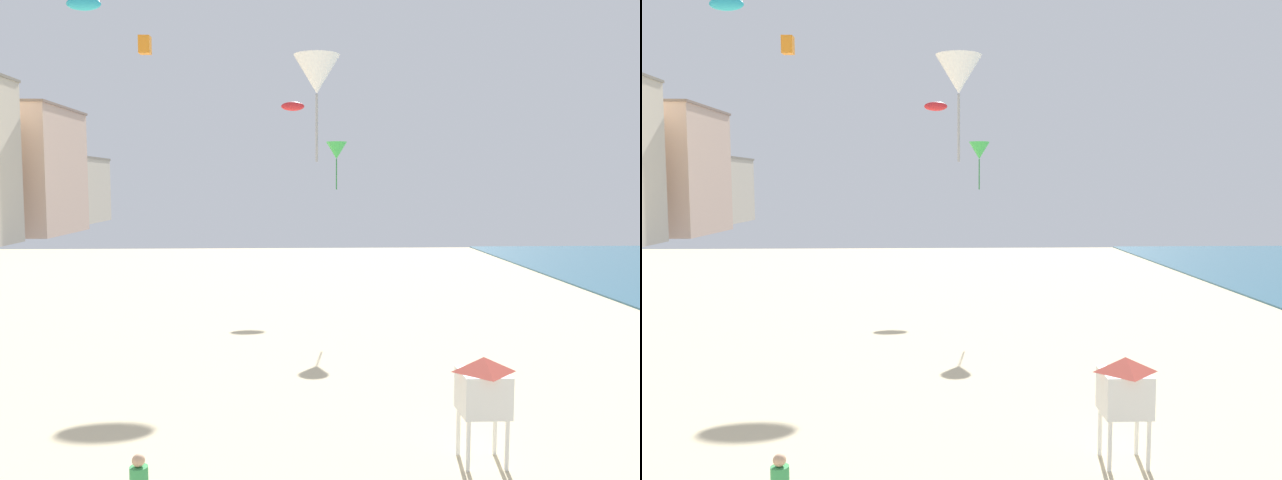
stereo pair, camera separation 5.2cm
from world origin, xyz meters
The scene contains 8 objects.
boardwalk_hotel_distant centered at (-31.44, 79.82, 8.11)m, with size 17.39×16.12×16.20m.
boardwalk_hotel_furthest centered at (-31.44, 100.97, 5.37)m, with size 10.60×20.11×10.74m.
lifeguard_stand centered at (10.45, 9.69, 1.84)m, with size 1.10×1.10×2.55m.
kite_red_parafoil centered at (5.99, 37.99, 11.57)m, with size 1.52×0.42×0.59m.
kite_white_delta centered at (6.70, 13.99, 9.70)m, with size 1.34×1.34×3.04m.
kite_cyan_parafoil centered at (-3.07, 24.34, 14.34)m, with size 1.50×0.42×0.58m.
kite_green_delta centered at (8.19, 27.83, 8.21)m, with size 1.05×1.05×2.39m.
kite_orange_box_2 centered at (-2.33, 32.72, 14.34)m, with size 0.63×0.63×0.99m.
Camera 2 is at (6.07, -4.93, 6.61)m, focal length 36.32 mm.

